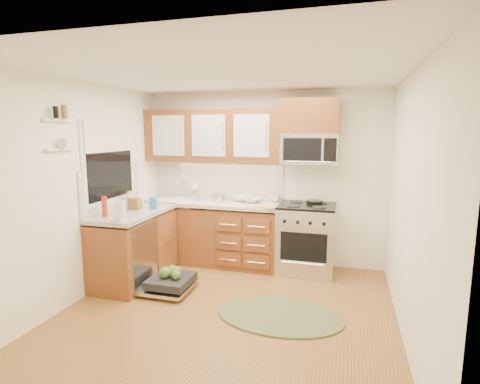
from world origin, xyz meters
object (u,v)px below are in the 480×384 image
(upper_cabinets, at_px, (213,136))
(rug, at_px, (279,315))
(dishwasher, at_px, (168,284))
(paper_towel_roll, at_px, (121,212))
(microwave, at_px, (310,149))
(cup, at_px, (275,198))
(bowl_a, at_px, (252,200))
(range, at_px, (306,239))
(cutting_board, at_px, (267,207))
(skillet, at_px, (315,202))
(sink, at_px, (177,208))
(stock_pot, at_px, (218,197))
(bowl_b, at_px, (242,198))

(upper_cabinets, relative_size, rug, 1.52)
(dishwasher, bearing_deg, paper_towel_roll, -140.63)
(microwave, xyz_separation_m, cup, (-0.48, 0.10, -0.72))
(paper_towel_roll, bearing_deg, bowl_a, 53.96)
(range, distance_m, cutting_board, 0.72)
(upper_cabinets, xyz_separation_m, range, (1.41, -0.15, -1.40))
(dishwasher, relative_size, skillet, 3.10)
(bowl_a, relative_size, cup, 2.21)
(sink, distance_m, rug, 2.40)
(sink, relative_size, cup, 4.82)
(range, xyz_separation_m, paper_towel_roll, (-1.93, -1.45, 0.57))
(upper_cabinets, bearing_deg, cup, 4.64)
(stock_pot, bearing_deg, cup, 9.63)
(microwave, distance_m, cup, 0.87)
(stock_pot, height_order, bowl_a, stock_pot)
(upper_cabinets, distance_m, sink, 1.21)
(range, distance_m, rug, 1.46)
(sink, distance_m, cutting_board, 1.44)
(upper_cabinets, bearing_deg, rug, -49.87)
(rug, bearing_deg, stock_pot, 129.22)
(dishwasher, distance_m, cup, 1.93)
(dishwasher, xyz_separation_m, bowl_a, (0.74, 1.23, 0.86))
(sink, xyz_separation_m, skillet, (2.02, 0.12, 0.17))
(upper_cabinets, bearing_deg, paper_towel_roll, -108.22)
(skillet, distance_m, cutting_board, 0.69)
(rug, relative_size, skillet, 5.96)
(cup, bearing_deg, cutting_board, -94.59)
(dishwasher, relative_size, cup, 5.45)
(range, xyz_separation_m, dishwasher, (-1.54, -1.13, -0.38))
(microwave, xyz_separation_m, dishwasher, (-1.54, -1.25, -1.60))
(range, bearing_deg, dishwasher, -143.73)
(paper_towel_roll, relative_size, cup, 1.81)
(upper_cabinets, xyz_separation_m, microwave, (1.41, -0.02, -0.18))
(skillet, relative_size, cup, 1.76)
(sink, bearing_deg, skillet, 3.52)
(bowl_a, bearing_deg, cutting_board, -47.78)
(upper_cabinets, relative_size, cutting_board, 6.79)
(bowl_b, xyz_separation_m, cup, (0.49, 0.05, 0.01))
(paper_towel_roll, xyz_separation_m, bowl_b, (0.96, 1.62, -0.07))
(skillet, distance_m, cup, 0.58)
(paper_towel_roll, height_order, cup, paper_towel_roll)
(skillet, bearing_deg, bowl_a, -179.34)
(paper_towel_roll, bearing_deg, upper_cabinets, 71.78)
(range, bearing_deg, bowl_a, 172.59)
(microwave, xyz_separation_m, skillet, (0.09, -0.01, -0.73))
(bowl_a, bearing_deg, stock_pot, -177.21)
(dishwasher, xyz_separation_m, cutting_board, (1.03, 0.92, 0.84))
(upper_cabinets, xyz_separation_m, cutting_board, (0.89, -0.35, -0.94))
(microwave, relative_size, bowl_a, 2.68)
(rug, distance_m, skillet, 1.79)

